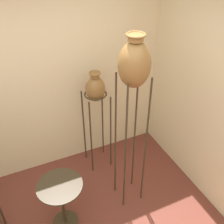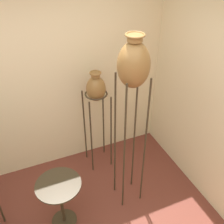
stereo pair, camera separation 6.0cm
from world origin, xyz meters
TOP-DOWN VIEW (x-y plane):
  - wall_back at (0.00, 1.74)m, footprint 7.42×0.06m
  - vase_stand_tall at (0.80, 0.72)m, footprint 0.31×0.31m
  - vase_stand_medium at (0.67, 1.43)m, footprint 0.31×0.31m
  - side_table at (-0.06, 0.66)m, footprint 0.49×0.49m

SIDE VIEW (x-z plane):
  - side_table at x=-0.06m, z-range 0.15..0.81m
  - vase_stand_medium at x=0.67m, z-range 0.46..1.94m
  - wall_back at x=0.00m, z-range 0.00..2.70m
  - vase_stand_tall at x=0.80m, z-range 0.73..2.86m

